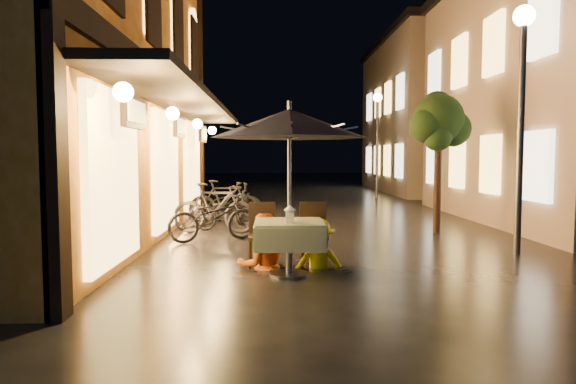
{
  "coord_description": "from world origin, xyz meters",
  "views": [
    {
      "loc": [
        -1.24,
        -6.67,
        1.69
      ],
      "look_at": [
        -1.0,
        1.11,
        1.15
      ],
      "focal_mm": 32.0,
      "sensor_mm": 36.0,
      "label": 1
    }
  ],
  "objects_px": {
    "table_lantern": "(290,213)",
    "bicycle_0": "(213,217)",
    "person_yellow": "(318,220)",
    "person_orange": "(262,214)",
    "streetlamp_near": "(522,84)",
    "patio_umbrella": "(289,124)",
    "cafe_table": "(289,235)"
  },
  "relations": [
    {
      "from": "person_yellow",
      "to": "bicycle_0",
      "type": "xyz_separation_m",
      "value": [
        -1.87,
        2.43,
        -0.24
      ]
    },
    {
      "from": "bicycle_0",
      "to": "streetlamp_near",
      "type": "bearing_deg",
      "value": -130.2
    },
    {
      "from": "table_lantern",
      "to": "person_yellow",
      "type": "bearing_deg",
      "value": 60.11
    },
    {
      "from": "bicycle_0",
      "to": "cafe_table",
      "type": "bearing_deg",
      "value": -179.39
    },
    {
      "from": "streetlamp_near",
      "to": "bicycle_0",
      "type": "height_order",
      "value": "streetlamp_near"
    },
    {
      "from": "cafe_table",
      "to": "patio_umbrella",
      "type": "relative_size",
      "value": 0.4
    },
    {
      "from": "table_lantern",
      "to": "person_orange",
      "type": "distance_m",
      "value": 0.92
    },
    {
      "from": "streetlamp_near",
      "to": "table_lantern",
      "type": "relative_size",
      "value": 16.92
    },
    {
      "from": "streetlamp_near",
      "to": "bicycle_0",
      "type": "relative_size",
      "value": 2.31
    },
    {
      "from": "streetlamp_near",
      "to": "person_yellow",
      "type": "distance_m",
      "value": 4.27
    },
    {
      "from": "cafe_table",
      "to": "person_yellow",
      "type": "height_order",
      "value": "person_yellow"
    },
    {
      "from": "streetlamp_near",
      "to": "bicycle_0",
      "type": "distance_m",
      "value": 6.13
    },
    {
      "from": "streetlamp_near",
      "to": "patio_umbrella",
      "type": "height_order",
      "value": "streetlamp_near"
    },
    {
      "from": "table_lantern",
      "to": "person_yellow",
      "type": "distance_m",
      "value": 0.94
    },
    {
      "from": "streetlamp_near",
      "to": "person_yellow",
      "type": "bearing_deg",
      "value": -165.34
    },
    {
      "from": "patio_umbrella",
      "to": "bicycle_0",
      "type": "height_order",
      "value": "patio_umbrella"
    },
    {
      "from": "person_orange",
      "to": "bicycle_0",
      "type": "relative_size",
      "value": 0.88
    },
    {
      "from": "table_lantern",
      "to": "bicycle_0",
      "type": "height_order",
      "value": "table_lantern"
    },
    {
      "from": "streetlamp_near",
      "to": "patio_umbrella",
      "type": "distance_m",
      "value": 4.34
    },
    {
      "from": "patio_umbrella",
      "to": "table_lantern",
      "type": "bearing_deg",
      "value": -90.0
    },
    {
      "from": "streetlamp_near",
      "to": "person_orange",
      "type": "xyz_separation_m",
      "value": [
        -4.4,
        -0.9,
        -2.11
      ]
    },
    {
      "from": "table_lantern",
      "to": "patio_umbrella",
      "type": "bearing_deg",
      "value": 90.0
    },
    {
      "from": "streetlamp_near",
      "to": "person_yellow",
      "type": "height_order",
      "value": "streetlamp_near"
    },
    {
      "from": "cafe_table",
      "to": "person_orange",
      "type": "xyz_separation_m",
      "value": [
        -0.39,
        0.59,
        0.22
      ]
    },
    {
      "from": "streetlamp_near",
      "to": "bicycle_0",
      "type": "bearing_deg",
      "value": 164.52
    },
    {
      "from": "table_lantern",
      "to": "person_yellow",
      "type": "height_order",
      "value": "person_yellow"
    },
    {
      "from": "patio_umbrella",
      "to": "bicycle_0",
      "type": "bearing_deg",
      "value": 115.33
    },
    {
      "from": "patio_umbrella",
      "to": "table_lantern",
      "type": "relative_size",
      "value": 9.84
    },
    {
      "from": "cafe_table",
      "to": "person_yellow",
      "type": "distance_m",
      "value": 0.74
    },
    {
      "from": "table_lantern",
      "to": "bicycle_0",
      "type": "distance_m",
      "value": 3.55
    },
    {
      "from": "streetlamp_near",
      "to": "bicycle_0",
      "type": "xyz_separation_m",
      "value": [
        -5.42,
        1.5,
        -2.44
      ]
    },
    {
      "from": "cafe_table",
      "to": "bicycle_0",
      "type": "height_order",
      "value": "bicycle_0"
    }
  ]
}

